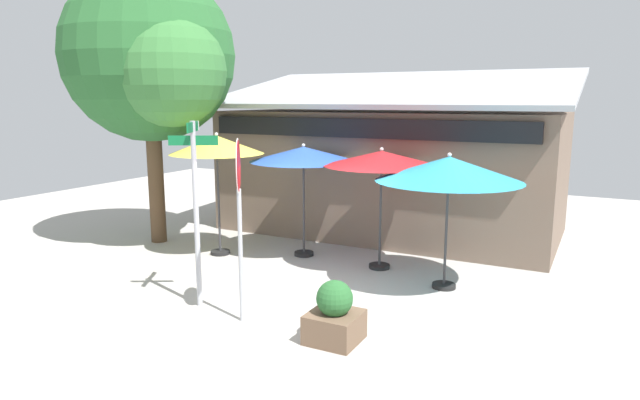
% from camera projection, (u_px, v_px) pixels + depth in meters
% --- Properties ---
extents(ground_plane, '(28.00, 28.00, 0.10)m').
position_uv_depth(ground_plane, '(295.00, 303.00, 9.71)').
color(ground_plane, '#ADA8A0').
extents(cafe_building, '(9.02, 4.97, 4.32)m').
position_uv_depth(cafe_building, '(391.00, 167.00, 14.71)').
color(cafe_building, '#705B4C').
rests_on(cafe_building, ground).
extents(street_sign_post, '(0.72, 0.77, 3.16)m').
position_uv_depth(street_sign_post, '(196.00, 196.00, 9.12)').
color(street_sign_post, '#A8AAB2').
rests_on(street_sign_post, ground).
extents(stop_sign, '(0.46, 0.72, 2.93)m').
position_uv_depth(stop_sign, '(239.00, 194.00, 8.44)').
color(stop_sign, '#A8AAB2').
rests_on(stop_sign, ground).
extents(patio_umbrella_mustard_left, '(2.10, 2.10, 2.78)m').
position_uv_depth(patio_umbrella_mustard_left, '(217.00, 146.00, 12.15)').
color(patio_umbrella_mustard_left, black).
rests_on(patio_umbrella_mustard_left, ground).
extents(patio_umbrella_royal_blue_center, '(2.40, 2.40, 2.55)m').
position_uv_depth(patio_umbrella_royal_blue_center, '(303.00, 155.00, 12.07)').
color(patio_umbrella_royal_blue_center, black).
rests_on(patio_umbrella_royal_blue_center, ground).
extents(patio_umbrella_crimson_right, '(2.38, 2.38, 2.55)m').
position_uv_depth(patio_umbrella_crimson_right, '(381.00, 159.00, 11.13)').
color(patio_umbrella_crimson_right, black).
rests_on(patio_umbrella_crimson_right, ground).
extents(patio_umbrella_teal_far_right, '(2.68, 2.68, 2.56)m').
position_uv_depth(patio_umbrella_teal_far_right, '(449.00, 170.00, 9.93)').
color(patio_umbrella_teal_far_right, black).
rests_on(patio_umbrella_teal_far_right, ground).
extents(shade_tree, '(4.37, 4.05, 6.54)m').
position_uv_depth(shade_tree, '(153.00, 59.00, 12.76)').
color(shade_tree, brown).
rests_on(shade_tree, ground).
extents(sidewalk_planter, '(0.74, 0.74, 0.93)m').
position_uv_depth(sidewalk_planter, '(335.00, 316.00, 8.00)').
color(sidewalk_planter, brown).
rests_on(sidewalk_planter, ground).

